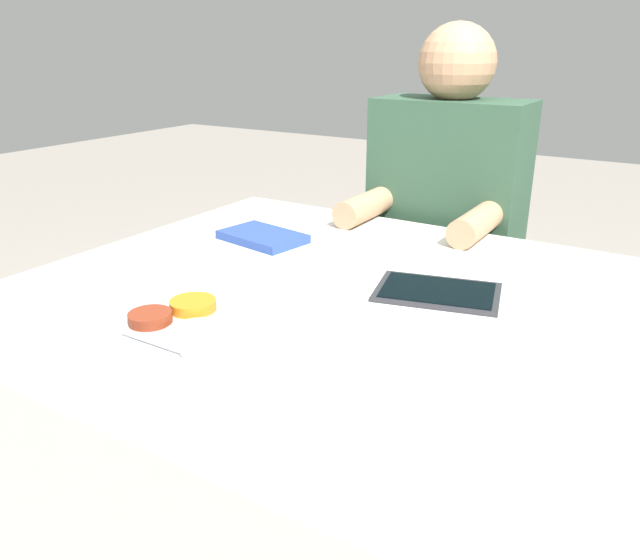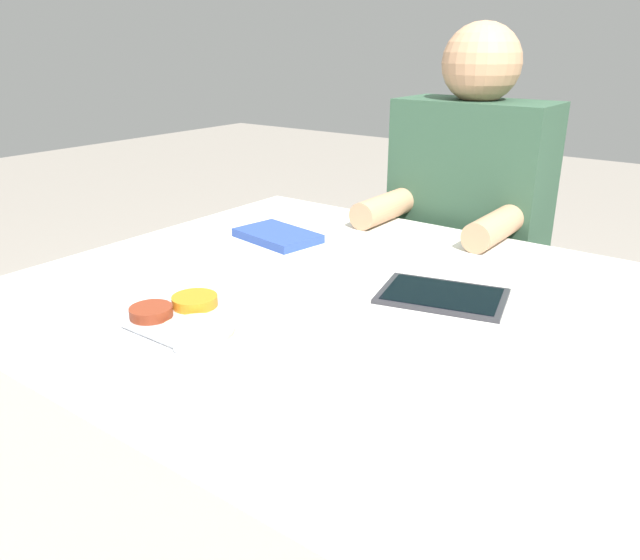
% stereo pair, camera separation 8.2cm
% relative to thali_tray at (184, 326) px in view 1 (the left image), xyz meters
% --- Properties ---
extents(dining_table, '(1.22, 1.05, 0.72)m').
position_rel_thali_tray_xyz_m(dining_table, '(0.14, 0.27, -0.37)').
color(dining_table, silver).
rests_on(dining_table, ground_plane).
extents(thali_tray, '(0.26, 0.26, 0.03)m').
position_rel_thali_tray_xyz_m(thali_tray, '(0.00, 0.00, 0.00)').
color(thali_tray, '#B7BABF').
rests_on(thali_tray, dining_table).
extents(red_notebook, '(0.21, 0.16, 0.02)m').
position_rel_thali_tray_xyz_m(red_notebook, '(-0.18, 0.46, -0.00)').
color(red_notebook, silver).
rests_on(red_notebook, dining_table).
extents(tablet_device, '(0.26, 0.20, 0.01)m').
position_rel_thali_tray_xyz_m(tablet_device, '(0.29, 0.37, -0.00)').
color(tablet_device, '#28282D').
rests_on(tablet_device, dining_table).
extents(person_diner, '(0.40, 0.42, 1.21)m').
position_rel_thali_tray_xyz_m(person_diner, '(0.08, 0.94, -0.16)').
color(person_diner, black).
rests_on(person_diner, ground_plane).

